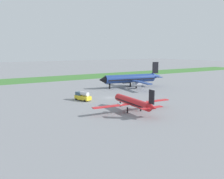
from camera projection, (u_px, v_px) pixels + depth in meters
ground_plane at (109, 98)px, 95.55m from camera, size 600.00×600.00×0.00m
grass_taxiway_strip at (49, 79)px, 155.39m from camera, size 360.00×28.00×0.08m
airplane_midfield_jet at (131, 79)px, 120.12m from camera, size 33.09×33.61×11.91m
airplane_foreground_turboprop at (133, 102)px, 73.87m from camera, size 25.75×22.06×7.71m
fuel_truck_near_gate at (83, 96)px, 90.02m from camera, size 4.21×6.92×3.29m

